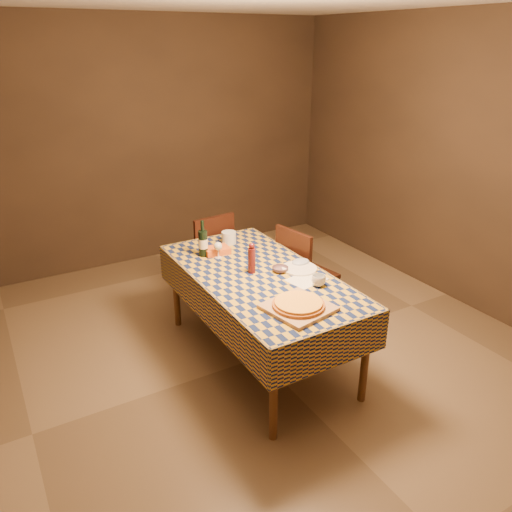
# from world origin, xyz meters

# --- Properties ---
(room) EXTENTS (5.00, 5.10, 2.70)m
(room) POSITION_xyz_m (0.00, 0.00, 1.35)
(room) COLOR brown
(room) RESTS_ON ground
(dining_table) EXTENTS (0.94, 1.84, 0.77)m
(dining_table) POSITION_xyz_m (0.00, 0.00, 0.69)
(dining_table) COLOR brown
(dining_table) RESTS_ON ground
(cutting_board) EXTENTS (0.46, 0.46, 0.02)m
(cutting_board) POSITION_xyz_m (-0.05, -0.61, 0.78)
(cutting_board) COLOR tan
(cutting_board) RESTS_ON dining_table
(pizza) EXTENTS (0.46, 0.46, 0.04)m
(pizza) POSITION_xyz_m (-0.05, -0.61, 0.81)
(pizza) COLOR #A8581C
(pizza) RESTS_ON cutting_board
(pepper_mill) EXTENTS (0.06, 0.06, 0.24)m
(pepper_mill) POSITION_xyz_m (-0.04, 0.05, 0.88)
(pepper_mill) COLOR #531315
(pepper_mill) RESTS_ON dining_table
(bowl) EXTENTS (0.16, 0.16, 0.04)m
(bowl) POSITION_xyz_m (0.16, -0.05, 0.79)
(bowl) COLOR #5B414C
(bowl) RESTS_ON dining_table
(wine_glass) EXTENTS (0.07, 0.07, 0.14)m
(wine_glass) POSITION_xyz_m (-0.14, 0.43, 0.87)
(wine_glass) COLOR silver
(wine_glass) RESTS_ON dining_table
(wine_bottle) EXTENTS (0.10, 0.10, 0.31)m
(wine_bottle) POSITION_xyz_m (-0.22, 0.54, 0.89)
(wine_bottle) COLOR black
(wine_bottle) RESTS_ON dining_table
(deli_tub) EXTENTS (0.15, 0.15, 0.11)m
(deli_tub) POSITION_xyz_m (0.09, 0.68, 0.82)
(deli_tub) COLOR silver
(deli_tub) RESTS_ON dining_table
(takeout_container) EXTENTS (0.22, 0.16, 0.05)m
(takeout_container) POSITION_xyz_m (-0.11, 0.53, 0.80)
(takeout_container) COLOR #D45B1C
(takeout_container) RESTS_ON dining_table
(white_plate) EXTENTS (0.33, 0.33, 0.02)m
(white_plate) POSITION_xyz_m (0.31, -0.09, 0.78)
(white_plate) COLOR white
(white_plate) RESTS_ON dining_table
(tumbler) EXTENTS (0.12, 0.12, 0.08)m
(tumbler) POSITION_xyz_m (0.27, -0.39, 0.81)
(tumbler) COLOR silver
(tumbler) RESTS_ON dining_table
(flour_patch) EXTENTS (0.31, 0.26, 0.00)m
(flour_patch) POSITION_xyz_m (0.25, -0.27, 0.77)
(flour_patch) COLOR silver
(flour_patch) RESTS_ON dining_table
(flour_bag) EXTENTS (0.16, 0.13, 0.04)m
(flour_bag) POSITION_xyz_m (0.38, -0.01, 0.79)
(flour_bag) COLOR #9FAFCC
(flour_bag) RESTS_ON dining_table
(chair_far) EXTENTS (0.46, 0.47, 0.93)m
(chair_far) POSITION_xyz_m (0.07, 1.09, 0.52)
(chair_far) COLOR black
(chair_far) RESTS_ON ground
(chair_right) EXTENTS (0.49, 0.49, 0.93)m
(chair_right) POSITION_xyz_m (0.63, 0.32, 0.52)
(chair_right) COLOR black
(chair_right) RESTS_ON ground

